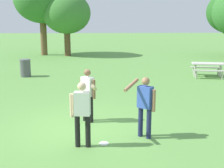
{
  "coord_description": "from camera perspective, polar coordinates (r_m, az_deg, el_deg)",
  "views": [
    {
      "loc": [
        0.51,
        -8.5,
        3.11
      ],
      "look_at": [
        0.93,
        1.26,
        1.0
      ],
      "focal_mm": 48.37,
      "sensor_mm": 36.0,
      "label": 1
    }
  ],
  "objects": [
    {
      "name": "trash_can_beside_table",
      "position": [
        17.21,
        -16.05,
        2.95
      ],
      "size": [
        0.59,
        0.59,
        0.96
      ],
      "color": "#515156",
      "rests_on": "ground"
    },
    {
      "name": "frisbee",
      "position": [
        7.81,
        -1.55,
        -11.17
      ],
      "size": [
        0.24,
        0.24,
        0.03
      ],
      "primitive_type": "cylinder",
      "color": "white",
      "rests_on": "ground"
    },
    {
      "name": "person_thrower",
      "position": [
        9.19,
        -4.63,
        -1.49
      ],
      "size": [
        0.48,
        0.43,
        1.64
      ],
      "color": "black",
      "rests_on": "ground"
    },
    {
      "name": "picnic_table_near",
      "position": [
        17.22,
        17.67,
        3.12
      ],
      "size": [
        1.95,
        1.73,
        0.77
      ],
      "color": "beige",
      "rests_on": "ground"
    },
    {
      "name": "ground_plane",
      "position": [
        9.06,
        -5.58,
        -7.94
      ],
      "size": [
        120.0,
        120.0,
        0.0
      ],
      "primitive_type": "plane",
      "color": "#609947"
    },
    {
      "name": "person_bystander",
      "position": [
        7.38,
        -5.63,
        -4.79
      ],
      "size": [
        0.67,
        0.66,
        1.64
      ],
      "color": "black",
      "rests_on": "ground"
    },
    {
      "name": "person_catcher",
      "position": [
        7.96,
        6.23,
        -3.55
      ],
      "size": [
        0.84,
        0.49,
        1.64
      ],
      "color": "#1E234C",
      "rests_on": "ground"
    },
    {
      "name": "tree_broad_center",
      "position": [
        26.14,
        -8.59,
        13.06
      ],
      "size": [
        4.03,
        4.03,
        5.3
      ],
      "color": "brown",
      "rests_on": "ground"
    },
    {
      "name": "tree_tall_left",
      "position": [
        27.15,
        -13.11,
        15.28
      ],
      "size": [
        4.74,
        4.74,
        6.76
      ],
      "color": "brown",
      "rests_on": "ground"
    }
  ]
}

